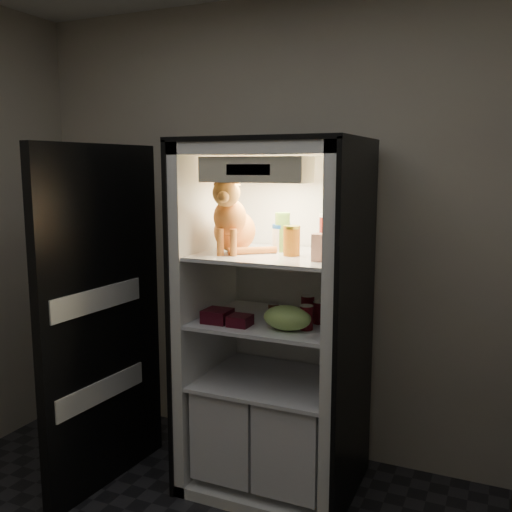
{
  "coord_description": "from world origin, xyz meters",
  "views": [
    {
      "loc": [
        1.11,
        -1.37,
        1.74
      ],
      "look_at": [
        -0.09,
        1.32,
        1.27
      ],
      "focal_mm": 40.0,
      "sensor_mm": 36.0,
      "label": 1
    }
  ],
  "objects_px": {
    "salsa_jar": "(292,241)",
    "pepper_jar": "(331,234)",
    "tabby_cat": "(233,223)",
    "soda_can_a": "(308,308)",
    "soda_can_b": "(319,313)",
    "berry_box_right": "(240,321)",
    "grape_bag": "(287,318)",
    "mayo_tub": "(282,238)",
    "refrigerator": "(277,343)",
    "soda_can_c": "(306,317)",
    "cream_carton": "(321,247)",
    "parmesan_shaker": "(283,232)",
    "condiment_jar": "(273,310)",
    "berry_box_left": "(217,316)"
  },
  "relations": [
    {
      "from": "salsa_jar",
      "to": "pepper_jar",
      "type": "bearing_deg",
      "value": 43.19
    },
    {
      "from": "tabby_cat",
      "to": "soda_can_a",
      "type": "distance_m",
      "value": 0.59
    },
    {
      "from": "soda_can_b",
      "to": "berry_box_right",
      "type": "xyz_separation_m",
      "value": [
        -0.35,
        -0.2,
        -0.03
      ]
    },
    {
      "from": "soda_can_a",
      "to": "grape_bag",
      "type": "distance_m",
      "value": 0.22
    },
    {
      "from": "mayo_tub",
      "to": "soda_can_a",
      "type": "bearing_deg",
      "value": -10.45
    },
    {
      "from": "salsa_jar",
      "to": "soda_can_b",
      "type": "relative_size",
      "value": 1.32
    },
    {
      "from": "refrigerator",
      "to": "soda_can_b",
      "type": "bearing_deg",
      "value": -9.62
    },
    {
      "from": "berry_box_right",
      "to": "tabby_cat",
      "type": "bearing_deg",
      "value": 128.23
    },
    {
      "from": "soda_can_a",
      "to": "refrigerator",
      "type": "bearing_deg",
      "value": -179.99
    },
    {
      "from": "soda_can_c",
      "to": "tabby_cat",
      "type": "bearing_deg",
      "value": 172.43
    },
    {
      "from": "cream_carton",
      "to": "berry_box_right",
      "type": "distance_m",
      "value": 0.56
    },
    {
      "from": "refrigerator",
      "to": "parmesan_shaker",
      "type": "height_order",
      "value": "refrigerator"
    },
    {
      "from": "parmesan_shaker",
      "to": "salsa_jar",
      "type": "bearing_deg",
      "value": -50.41
    },
    {
      "from": "cream_carton",
      "to": "condiment_jar",
      "type": "relative_size",
      "value": 1.63
    },
    {
      "from": "mayo_tub",
      "to": "parmesan_shaker",
      "type": "bearing_deg",
      "value": -52.48
    },
    {
      "from": "grape_bag",
      "to": "tabby_cat",
      "type": "bearing_deg",
      "value": 163.97
    },
    {
      "from": "tabby_cat",
      "to": "berry_box_right",
      "type": "distance_m",
      "value": 0.51
    },
    {
      "from": "tabby_cat",
      "to": "salsa_jar",
      "type": "distance_m",
      "value": 0.33
    },
    {
      "from": "cream_carton",
      "to": "berry_box_right",
      "type": "relative_size",
      "value": 1.2
    },
    {
      "from": "refrigerator",
      "to": "tabby_cat",
      "type": "distance_m",
      "value": 0.7
    },
    {
      "from": "cream_carton",
      "to": "soda_can_a",
      "type": "height_order",
      "value": "cream_carton"
    },
    {
      "from": "salsa_jar",
      "to": "berry_box_left",
      "type": "relative_size",
      "value": 1.13
    },
    {
      "from": "soda_can_b",
      "to": "refrigerator",
      "type": "bearing_deg",
      "value": 170.38
    },
    {
      "from": "pepper_jar",
      "to": "soda_can_b",
      "type": "bearing_deg",
      "value": -104.16
    },
    {
      "from": "refrigerator",
      "to": "berry_box_right",
      "type": "bearing_deg",
      "value": -112.17
    },
    {
      "from": "soda_can_b",
      "to": "salsa_jar",
      "type": "bearing_deg",
      "value": -158.66
    },
    {
      "from": "parmesan_shaker",
      "to": "berry_box_left",
      "type": "distance_m",
      "value": 0.55
    },
    {
      "from": "berry_box_right",
      "to": "grape_bag",
      "type": "bearing_deg",
      "value": 7.42
    },
    {
      "from": "refrigerator",
      "to": "soda_can_c",
      "type": "distance_m",
      "value": 0.35
    },
    {
      "from": "tabby_cat",
      "to": "parmesan_shaker",
      "type": "relative_size",
      "value": 2.04
    },
    {
      "from": "refrigerator",
      "to": "salsa_jar",
      "type": "relative_size",
      "value": 12.42
    },
    {
      "from": "refrigerator",
      "to": "cream_carton",
      "type": "relative_size",
      "value": 14.49
    },
    {
      "from": "parmesan_shaker",
      "to": "soda_can_c",
      "type": "bearing_deg",
      "value": -43.08
    },
    {
      "from": "soda_can_a",
      "to": "berry_box_left",
      "type": "bearing_deg",
      "value": -150.41
    },
    {
      "from": "pepper_jar",
      "to": "soda_can_a",
      "type": "bearing_deg",
      "value": -151.98
    },
    {
      "from": "mayo_tub",
      "to": "condiment_jar",
      "type": "bearing_deg",
      "value": -117.88
    },
    {
      "from": "tabby_cat",
      "to": "berry_box_left",
      "type": "distance_m",
      "value": 0.49
    },
    {
      "from": "tabby_cat",
      "to": "mayo_tub",
      "type": "height_order",
      "value": "tabby_cat"
    },
    {
      "from": "salsa_jar",
      "to": "berry_box_left",
      "type": "xyz_separation_m",
      "value": [
        -0.35,
        -0.14,
        -0.39
      ]
    },
    {
      "from": "parmesan_shaker",
      "to": "condiment_jar",
      "type": "distance_m",
      "value": 0.42
    },
    {
      "from": "soda_can_c",
      "to": "berry_box_left",
      "type": "bearing_deg",
      "value": -172.59
    },
    {
      "from": "cream_carton",
      "to": "berry_box_right",
      "type": "xyz_separation_m",
      "value": [
        -0.4,
        -0.06,
        -0.39
      ]
    },
    {
      "from": "salsa_jar",
      "to": "grape_bag",
      "type": "xyz_separation_m",
      "value": [
        0.03,
        -0.12,
        -0.37
      ]
    },
    {
      "from": "tabby_cat",
      "to": "refrigerator",
      "type": "bearing_deg",
      "value": 16.93
    },
    {
      "from": "soda_can_a",
      "to": "berry_box_right",
      "type": "relative_size",
      "value": 1.21
    },
    {
      "from": "refrigerator",
      "to": "tabby_cat",
      "type": "height_order",
      "value": "refrigerator"
    },
    {
      "from": "tabby_cat",
      "to": "soda_can_c",
      "type": "distance_m",
      "value": 0.62
    },
    {
      "from": "mayo_tub",
      "to": "berry_box_left",
      "type": "relative_size",
      "value": 1.06
    },
    {
      "from": "soda_can_b",
      "to": "condiment_jar",
      "type": "distance_m",
      "value": 0.26
    },
    {
      "from": "pepper_jar",
      "to": "grape_bag",
      "type": "height_order",
      "value": "pepper_jar"
    }
  ]
}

